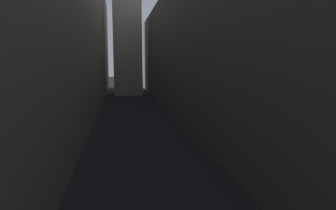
# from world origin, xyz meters

# --- Properties ---
(ground_plane) EXTENTS (264.00, 264.00, 0.00)m
(ground_plane) POSITION_xyz_m (0.00, 48.00, 0.00)
(ground_plane) COLOR black
(building_block_left) EXTENTS (13.92, 108.00, 25.27)m
(building_block_left) POSITION_xyz_m (-12.46, 50.00, 12.64)
(building_block_left) COLOR #756B5B
(building_block_left) RESTS_ON ground
(building_block_right) EXTENTS (13.64, 108.00, 19.74)m
(building_block_right) POSITION_xyz_m (12.32, 50.00, 9.87)
(building_block_right) COLOR #60594F
(building_block_right) RESTS_ON ground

